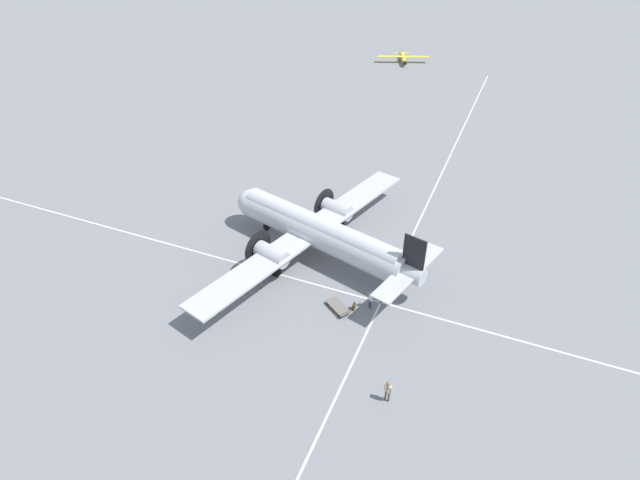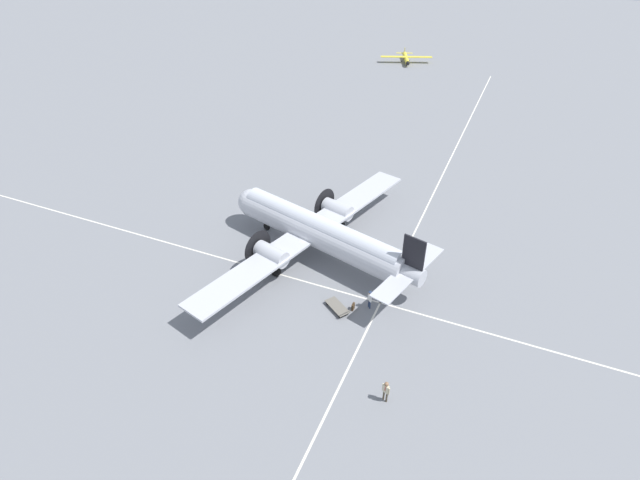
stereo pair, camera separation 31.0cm
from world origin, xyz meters
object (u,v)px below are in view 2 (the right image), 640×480
at_px(baggage_cart, 337,307).
at_px(passenger_boarding, 370,298).
at_px(light_aircraft_distant, 406,58).
at_px(suitcase_near_door, 353,307).
at_px(airliner_main, 316,230).
at_px(crew_foreground, 386,390).

bearing_deg(baggage_cart, passenger_boarding, -117.28).
distance_m(baggage_cart, light_aircraft_distant, 69.39).
bearing_deg(light_aircraft_distant, passenger_boarding, -7.91).
bearing_deg(suitcase_near_door, baggage_cart, -67.47).
relative_size(airliner_main, baggage_cart, 11.12).
relative_size(baggage_cart, light_aircraft_distant, 0.26).
relative_size(crew_foreground, passenger_boarding, 1.08).
bearing_deg(baggage_cart, airliner_main, -19.19).
xyz_separation_m(airliner_main, crew_foreground, (12.79, 10.50, -1.50)).
xyz_separation_m(crew_foreground, suitcase_near_door, (-7.21, -4.87, -0.78)).
xyz_separation_m(passenger_boarding, suitcase_near_door, (0.74, -1.10, -0.72)).
bearing_deg(airliner_main, suitcase_near_door, 150.76).
xyz_separation_m(crew_foreground, baggage_cart, (-6.74, -6.02, -0.81)).
relative_size(airliner_main, crew_foreground, 15.13).
bearing_deg(crew_foreground, passenger_boarding, -41.87).
relative_size(crew_foreground, baggage_cart, 0.73).
bearing_deg(passenger_boarding, crew_foreground, 165.36).
bearing_deg(crew_foreground, baggage_cart, -25.46).
height_order(baggage_cart, light_aircraft_distant, light_aircraft_distant).
distance_m(crew_foreground, suitcase_near_door, 8.74).
bearing_deg(passenger_boarding, light_aircraft_distant, -27.08).
height_order(airliner_main, crew_foreground, airliner_main).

